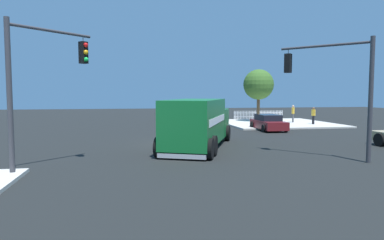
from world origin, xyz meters
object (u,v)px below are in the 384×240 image
Objects in this scene: pedestrian_crossing at (293,112)px; traffic_light_secondary at (39,73)px; shade_tree_near at (259,85)px; pedestrian_near_corner at (313,114)px; delivery_truck at (198,122)px; traffic_light_primary at (338,80)px; sedan_maroon at (268,123)px.

traffic_light_secondary is at bearing 42.68° from pedestrian_crossing.
traffic_light_secondary reaches higher than pedestrian_crossing.
pedestrian_near_corner is at bearing 132.32° from shade_tree_near.
traffic_light_secondary is (7.25, 4.44, 2.42)m from delivery_truck.
pedestrian_near_corner is 2.48m from pedestrian_crossing.
traffic_light_primary is 3.42× the size of pedestrian_near_corner.
shade_tree_near reaches higher than pedestrian_near_corner.
delivery_truck is at bearing 47.75° from pedestrian_crossing.
traffic_light_secondary is at bearing 50.25° from shade_tree_near.
delivery_truck is 4.90× the size of pedestrian_crossing.
delivery_truck is 5.25× the size of pedestrian_near_corner.
delivery_truck is 17.72m from pedestrian_near_corner.
traffic_light_secondary is 27.04m from pedestrian_crossing.
sedan_maroon is 2.50× the size of pedestrian_crossing.
sedan_maroon is 2.68× the size of pedestrian_near_corner.
sedan_maroon is at bearing -139.45° from traffic_light_secondary.
traffic_light_secondary reaches higher than delivery_truck.
traffic_light_primary reaches higher than delivery_truck.
delivery_truck is 11.23m from sedan_maroon.
delivery_truck is 1.53× the size of traffic_light_primary.
shade_tree_near reaches higher than traffic_light_primary.
traffic_light_primary is 13.09m from sedan_maroon.
pedestrian_crossing is (0.94, -2.29, 0.08)m from pedestrian_near_corner.
traffic_light_secondary is 1.31× the size of sedan_maroon.
shade_tree_near is (-9.57, -15.78, 2.53)m from delivery_truck.
traffic_light_primary reaches higher than pedestrian_crossing.
pedestrian_crossing is (-12.53, -13.79, -0.31)m from delivery_truck.
delivery_truck is 18.64m from pedestrian_crossing.
shade_tree_near is at bearing -121.24° from delivery_truck.
traffic_light_primary is at bearing 79.13° from shade_tree_near.
traffic_light_primary is at bearing 81.55° from sedan_maroon.
traffic_light_primary is 19.55m from pedestrian_crossing.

